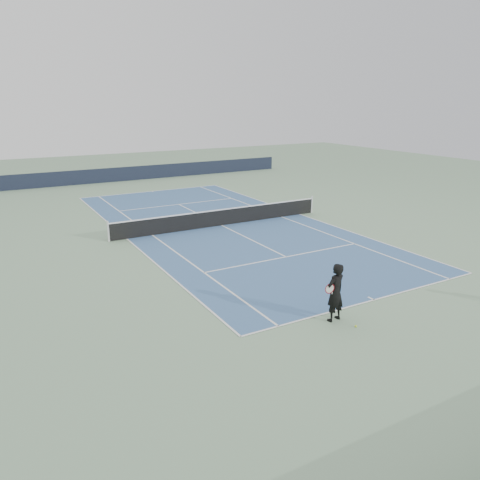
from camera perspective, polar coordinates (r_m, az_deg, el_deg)
ground at (r=26.64m, az=-2.25°, el=1.77°), size 80.00×80.00×0.00m
court_surface at (r=26.64m, az=-2.25°, el=1.78°), size 10.97×23.77×0.01m
tennis_net at (r=26.51m, az=-2.26°, el=2.82°), size 12.90×0.10×1.07m
windscreen_far at (r=42.91m, az=-13.38°, el=7.88°), size 30.00×0.25×1.20m
tennis_player at (r=15.32m, az=11.53°, el=-6.28°), size 0.86×0.64×1.94m
tennis_ball at (r=15.39m, az=13.93°, el=-10.16°), size 0.07×0.07×0.07m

